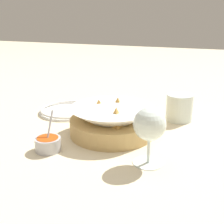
{
  "coord_description": "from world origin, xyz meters",
  "views": [
    {
      "loc": [
        -0.81,
        -0.27,
        0.35
      ],
      "look_at": [
        -0.01,
        -0.01,
        0.07
      ],
      "focal_mm": 50.0,
      "sensor_mm": 36.0,
      "label": 1
    }
  ],
  "objects_px": {
    "wine_glass": "(150,126)",
    "side_plate": "(68,110)",
    "beer_mug": "(179,108)",
    "food_basket": "(112,122)",
    "sauce_cup": "(48,143)"
  },
  "relations": [
    {
      "from": "food_basket",
      "to": "beer_mug",
      "type": "relative_size",
      "value": 2.01
    },
    {
      "from": "food_basket",
      "to": "beer_mug",
      "type": "xyz_separation_m",
      "value": [
        0.18,
        -0.17,
        0.0
      ]
    },
    {
      "from": "food_basket",
      "to": "side_plate",
      "type": "xyz_separation_m",
      "value": [
        0.14,
        0.21,
        -0.03
      ]
    },
    {
      "from": "food_basket",
      "to": "sauce_cup",
      "type": "relative_size",
      "value": 2.43
    },
    {
      "from": "food_basket",
      "to": "wine_glass",
      "type": "distance_m",
      "value": 0.2
    },
    {
      "from": "sauce_cup",
      "to": "beer_mug",
      "type": "relative_size",
      "value": 0.83
    },
    {
      "from": "sauce_cup",
      "to": "food_basket",
      "type": "bearing_deg",
      "value": -38.12
    },
    {
      "from": "wine_glass",
      "to": "side_plate",
      "type": "relative_size",
      "value": 0.7
    },
    {
      "from": "food_basket",
      "to": "sauce_cup",
      "type": "xyz_separation_m",
      "value": [
        -0.15,
        0.12,
        -0.02
      ]
    },
    {
      "from": "wine_glass",
      "to": "side_plate",
      "type": "height_order",
      "value": "wine_glass"
    },
    {
      "from": "food_basket",
      "to": "side_plate",
      "type": "height_order",
      "value": "food_basket"
    },
    {
      "from": "sauce_cup",
      "to": "beer_mug",
      "type": "bearing_deg",
      "value": -41.12
    },
    {
      "from": "beer_mug",
      "to": "side_plate",
      "type": "height_order",
      "value": "beer_mug"
    },
    {
      "from": "food_basket",
      "to": "wine_glass",
      "type": "height_order",
      "value": "wine_glass"
    },
    {
      "from": "wine_glass",
      "to": "beer_mug",
      "type": "bearing_deg",
      "value": -5.99
    }
  ]
}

